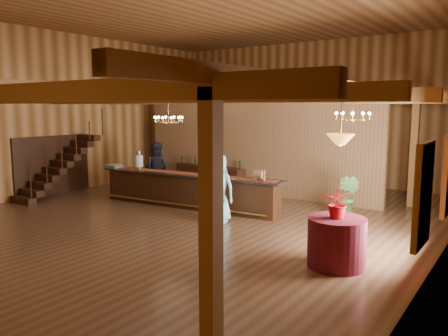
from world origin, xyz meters
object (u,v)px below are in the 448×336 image
Objects in this scene: round_table at (337,242)px; bartender at (222,182)px; floor_plant at (347,196)px; beverage_dispenser at (139,160)px; raffle_drum at (259,174)px; guest at (218,188)px; chandelier_right at (353,116)px; tasting_bar at (188,190)px; staff_second at (156,169)px; pendant_lamp at (340,139)px; backbar_shelf at (209,177)px; chandelier_left at (168,119)px.

bartender reaches higher than round_table.
beverage_dispenser is at bearing -164.42° from floor_plant.
guest reaches higher than raffle_drum.
beverage_dispenser is 0.75× the size of chandelier_right.
tasting_bar is at bearing -159.72° from floor_plant.
bartender is 0.82× the size of guest.
bartender is (-1.61, 0.51, -0.45)m from raffle_drum.
raffle_drum is at bearing 175.68° from chandelier_right.
tasting_bar is at bearing 4.33° from beverage_dispenser.
bartender is at bearing 161.82° from staff_second.
pendant_lamp reaches higher than raffle_drum.
beverage_dispenser is (-1.92, -0.15, 0.78)m from tasting_bar.
round_table is at bearing -73.08° from floor_plant.
floor_plant is (2.55, 2.45, -0.31)m from guest.
tasting_bar is 17.84× the size of raffle_drum.
bartender is at bearing 38.32° from tasting_bar.
beverage_dispenser is 0.67× the size of pendant_lamp.
backbar_shelf is 3.78× the size of chandelier_left.
backbar_shelf is (-3.55, 2.45, -0.75)m from raffle_drum.
beverage_dispenser reaches higher than floor_plant.
chandelier_left is at bearing 159.85° from guest.
backbar_shelf is 1.70× the size of guest.
raffle_drum is 1.25m from guest.
chandelier_left is at bearing 164.87° from pendant_lamp.
pendant_lamp reaches higher than floor_plant.
bartender is at bearing 57.42° from chandelier_left.
floor_plant is at bearing -4.67° from backbar_shelf.
staff_second is (-0.76, -1.95, 0.48)m from backbar_shelf.
raffle_drum is at bearing 142.68° from pendant_lamp.
chandelier_right is 0.45× the size of guest.
floor_plant is at bearing 106.92° from pendant_lamp.
raffle_drum is at bearing 152.04° from bartender.
tasting_bar is 3.34× the size of staff_second.
backbar_shelf is at bearing -129.66° from staff_second.
pendant_lamp reaches higher than beverage_dispenser.
guest is (-3.69, 1.29, -1.51)m from pendant_lamp.
staff_second is (-4.31, 0.50, -0.27)m from raffle_drum.
backbar_shelf is 8.43m from pendant_lamp.
bartender is (1.94, -1.94, 0.31)m from backbar_shelf.
chandelier_left and chandelier_right have the same top height.
staff_second reaches higher than tasting_bar.
beverage_dispenser is at bearing 164.62° from round_table.
round_table is 3.92m from floor_plant.
staff_second is at bearing 143.41° from guest.
tasting_bar is at bearing 139.63° from guest.
tasting_bar is at bearing 158.25° from pendant_lamp.
chandelier_right is at bearing 160.00° from bartender.
tasting_bar is at bearing 33.70° from bartender.
pendant_lamp is 0.61× the size of bartender.
floor_plant is at bearing 35.56° from raffle_drum.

